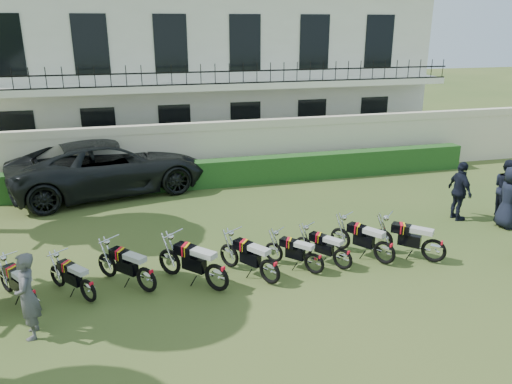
# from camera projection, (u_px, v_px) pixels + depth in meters

# --- Properties ---
(ground) EXTENTS (100.00, 100.00, 0.00)m
(ground) POSITION_uv_depth(u_px,v_px,m) (281.00, 272.00, 12.38)
(ground) COLOR #324E1F
(ground) RESTS_ON ground
(perimeter_wall) EXTENTS (30.00, 0.35, 2.30)m
(perimeter_wall) POSITION_uv_depth(u_px,v_px,m) (220.00, 150.00, 19.33)
(perimeter_wall) COLOR beige
(perimeter_wall) RESTS_ON ground
(hedge) EXTENTS (18.00, 0.60, 1.00)m
(hedge) POSITION_uv_depth(u_px,v_px,m) (250.00, 171.00, 19.05)
(hedge) COLOR #1D4017
(hedge) RESTS_ON ground
(building) EXTENTS (20.40, 9.60, 7.40)m
(building) POSITION_uv_depth(u_px,v_px,m) (196.00, 70.00, 23.98)
(building) COLOR white
(building) RESTS_ON ground
(motorcycle_1) EXTENTS (1.06, 1.54, 0.98)m
(motorcycle_1) POSITION_uv_depth(u_px,v_px,m) (30.00, 293.00, 10.52)
(motorcycle_1) COLOR black
(motorcycle_1) RESTS_ON ground
(motorcycle_2) EXTENTS (1.13, 1.37, 0.92)m
(motorcycle_2) POSITION_uv_depth(u_px,v_px,m) (88.00, 285.00, 10.90)
(motorcycle_2) COLOR black
(motorcycle_2) RESTS_ON ground
(motorcycle_3) EXTENTS (1.35, 1.49, 1.05)m
(motorcycle_3) POSITION_uv_depth(u_px,v_px,m) (146.00, 274.00, 11.28)
(motorcycle_3) COLOR black
(motorcycle_3) RESTS_ON ground
(motorcycle_4) EXTENTS (1.49, 1.62, 1.15)m
(motorcycle_4) POSITION_uv_depth(u_px,v_px,m) (217.00, 271.00, 11.31)
(motorcycle_4) COLOR black
(motorcycle_4) RESTS_ON ground
(motorcycle_5) EXTENTS (1.17, 1.63, 1.05)m
(motorcycle_5) POSITION_uv_depth(u_px,v_px,m) (270.00, 266.00, 11.65)
(motorcycle_5) COLOR black
(motorcycle_5) RESTS_ON ground
(motorcycle_6) EXTENTS (1.21, 1.30, 0.92)m
(motorcycle_6) POSITION_uv_depth(u_px,v_px,m) (315.00, 259.00, 12.13)
(motorcycle_6) COLOR black
(motorcycle_6) RESTS_ON ground
(motorcycle_7) EXTENTS (1.09, 1.42, 0.93)m
(motorcycle_7) POSITION_uv_depth(u_px,v_px,m) (343.00, 254.00, 12.36)
(motorcycle_7) COLOR black
(motorcycle_7) RESTS_ON ground
(motorcycle_8) EXTENTS (1.15, 1.65, 1.05)m
(motorcycle_8) POSITION_uv_depth(u_px,v_px,m) (385.00, 247.00, 12.62)
(motorcycle_8) COLOR black
(motorcycle_8) RESTS_ON ground
(motorcycle_9) EXTENTS (1.50, 1.45, 1.08)m
(motorcycle_9) POSITION_uv_depth(u_px,v_px,m) (434.00, 245.00, 12.70)
(motorcycle_9) COLOR black
(motorcycle_9) RESTS_ON ground
(suv) EXTENTS (7.45, 4.64, 1.92)m
(suv) POSITION_uv_depth(u_px,v_px,m) (110.00, 166.00, 17.98)
(suv) COLOR black
(suv) RESTS_ON ground
(inspector) EXTENTS (0.47, 0.67, 1.77)m
(inspector) POSITION_uv_depth(u_px,v_px,m) (27.00, 296.00, 9.59)
(inspector) COLOR #545458
(inspector) RESTS_ON ground
(officer_3) EXTENTS (0.65, 0.96, 1.89)m
(officer_3) POSITION_uv_depth(u_px,v_px,m) (510.00, 197.00, 14.82)
(officer_3) COLOR black
(officer_3) RESTS_ON ground
(officer_4) EXTENTS (0.84, 1.00, 1.85)m
(officer_4) POSITION_uv_depth(u_px,v_px,m) (506.00, 188.00, 15.69)
(officer_4) COLOR black
(officer_4) RESTS_ON ground
(officer_5) EXTENTS (0.50, 1.11, 1.87)m
(officer_5) POSITION_uv_depth(u_px,v_px,m) (460.00, 191.00, 15.40)
(officer_5) COLOR black
(officer_5) RESTS_ON ground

